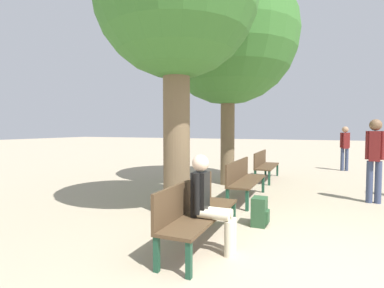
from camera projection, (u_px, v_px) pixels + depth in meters
name	position (u px, v px, depth m)	size (l,w,h in m)	color
ground_plane	(315.00, 271.00, 3.31)	(80.00, 80.00, 0.00)	tan
bench_row_0	(195.00, 208.00, 4.05)	(0.48, 1.88, 0.87)	#4C3823
bench_row_1	(243.00, 177.00, 6.62)	(0.48, 1.88, 0.87)	#4C3823
bench_row_2	(264.00, 163.00, 9.19)	(0.48, 1.88, 0.87)	#4C3823
tree_row_1	(228.00, 36.00, 8.23)	(3.80, 3.80, 6.04)	brown
person_seated	(208.00, 200.00, 3.83)	(0.58, 0.33, 1.24)	beige
backpack	(259.00, 212.00, 4.84)	(0.27, 0.29, 0.46)	#284C2D
pedestrian_near	(345.00, 145.00, 11.10)	(0.33, 0.28, 1.65)	#384260
pedestrian_far	(374.00, 155.00, 6.27)	(0.36, 0.28, 1.77)	#384260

